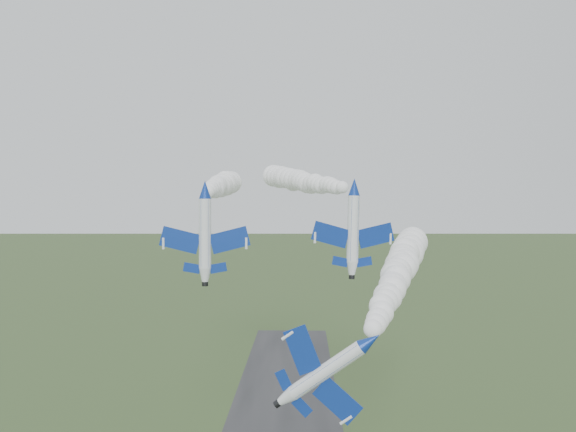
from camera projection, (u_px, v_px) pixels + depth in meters
jet_lead at (371, 341)px, 56.25m from camera, size 5.99×11.62×7.82m
smoke_trail_jet_lead at (399, 270)px, 93.75m from camera, size 17.98×72.69×5.86m
jet_pair_left at (205, 189)px, 86.08m from camera, size 11.94×14.28×3.50m
smoke_trail_jet_pair_left at (222, 185)px, 121.84m from camera, size 9.80×64.45×5.27m
jet_pair_right at (354, 187)px, 86.43m from camera, size 11.56×13.55×3.37m
smoke_trail_jet_pair_right at (299, 181)px, 122.13m from camera, size 19.67×65.30×5.13m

